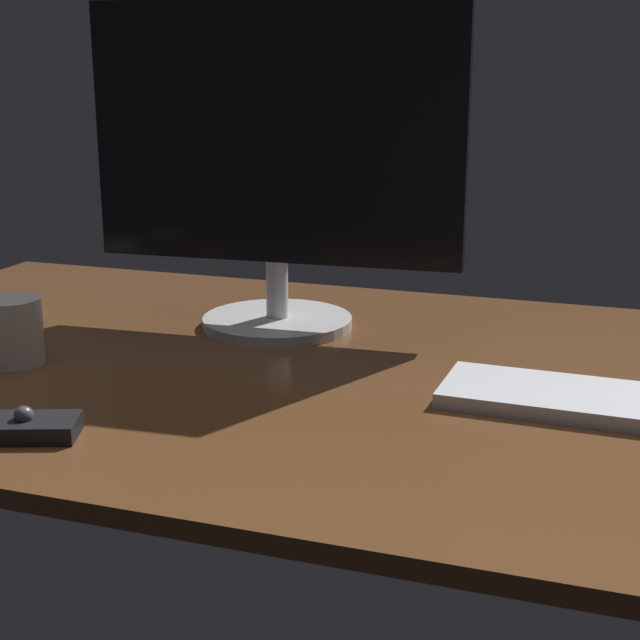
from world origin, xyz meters
TOP-DOWN VIEW (x-y plane):
  - desk at (0.00, 0.00)cm, footprint 140.00×84.00cm
  - monitor at (-8.59, 15.15)cm, footprint 52.13×21.29cm
  - coffee_mug at (-33.75, -11.08)cm, footprint 7.56×7.56cm

SIDE VIEW (x-z plane):
  - desk at x=0.00cm, z-range 0.00..2.00cm
  - coffee_mug at x=-33.75cm, z-range 2.00..10.36cm
  - monitor at x=-8.59cm, z-range 3.03..47.59cm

